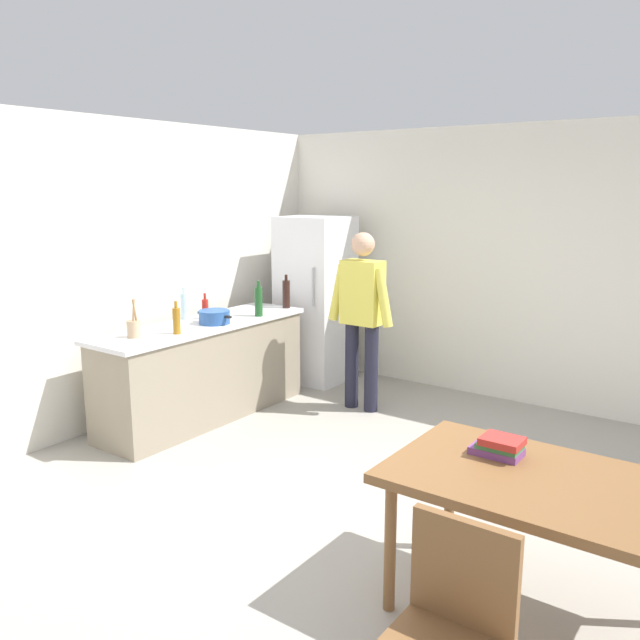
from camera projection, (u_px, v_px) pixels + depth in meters
name	position (u px, v px, depth m)	size (l,w,h in m)	color
ground_plane	(333.00, 512.00, 4.29)	(14.00, 14.00, 0.00)	#9E998E
wall_back	(507.00, 265.00, 6.40)	(6.40, 0.12, 2.70)	silver
wall_left	(102.00, 275.00, 5.67)	(0.12, 5.60, 2.70)	silver
kitchen_counter	(204.00, 370.00, 5.98)	(0.64, 2.20, 0.90)	gray
refrigerator	(315.00, 299.00, 7.10)	(0.70, 0.67, 1.80)	white
person	(362.00, 309.00, 6.10)	(0.70, 0.22, 1.70)	#1E1E2D
dining_table	(537.00, 492.00, 3.11)	(1.40, 0.90, 0.75)	brown
chair	(450.00, 627.00, 2.37)	(0.42, 0.42, 0.91)	brown
cooking_pot	(214.00, 317.00, 5.85)	(0.40, 0.28, 0.12)	#285193
utensil_jar	(134.00, 328.00, 5.30)	(0.11, 0.11, 0.32)	tan
bottle_wine_green	(259.00, 301.00, 6.17)	(0.08, 0.08, 0.34)	#1E5123
bottle_oil_amber	(177.00, 320.00, 5.42)	(0.06, 0.06, 0.28)	#996619
bottle_sauce_red	(205.00, 308.00, 6.06)	(0.06, 0.06, 0.24)	#B22319
bottle_water_clear	(184.00, 306.00, 6.02)	(0.07, 0.07, 0.30)	silver
bottle_wine_dark	(286.00, 294.00, 6.59)	(0.08, 0.08, 0.34)	black
book_stack	(499.00, 447.00, 3.34)	(0.26, 0.17, 0.10)	#753D7F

